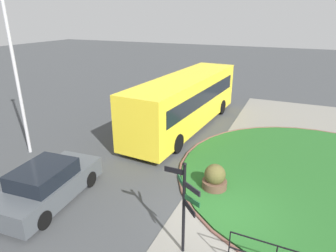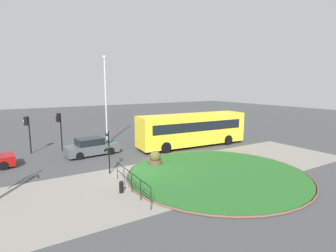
{
  "view_description": "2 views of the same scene",
  "coord_description": "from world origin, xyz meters",
  "px_view_note": "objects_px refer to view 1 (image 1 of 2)",
  "views": [
    {
      "loc": [
        -8.59,
        -1.67,
        6.59
      ],
      "look_at": [
        2.67,
        3.31,
        1.9
      ],
      "focal_mm": 31.31,
      "sensor_mm": 36.0,
      "label": 1
    },
    {
      "loc": [
        -7.88,
        -16.06,
        6.01
      ],
      "look_at": [
        3.95,
        2.97,
        2.49
      ],
      "focal_mm": 28.11,
      "sensor_mm": 36.0,
      "label": 2
    }
  ],
  "objects_px": {
    "bus_yellow": "(186,100)",
    "car_far_lane": "(48,185)",
    "signpost_directional": "(185,202)",
    "planter_near_signpost": "(215,179)",
    "lamppost_tall": "(13,58)"
  },
  "relations": [
    {
      "from": "bus_yellow",
      "to": "car_far_lane",
      "type": "height_order",
      "value": "bus_yellow"
    },
    {
      "from": "bus_yellow",
      "to": "planter_near_signpost",
      "type": "xyz_separation_m",
      "value": [
        -6.18,
        -3.59,
        -1.21
      ]
    },
    {
      "from": "signpost_directional",
      "to": "car_far_lane",
      "type": "xyz_separation_m",
      "value": [
        0.36,
        5.54,
        -1.06
      ]
    },
    {
      "from": "bus_yellow",
      "to": "car_far_lane",
      "type": "bearing_deg",
      "value": 172.8
    },
    {
      "from": "signpost_directional",
      "to": "car_far_lane",
      "type": "bearing_deg",
      "value": 86.31
    },
    {
      "from": "signpost_directional",
      "to": "planter_near_signpost",
      "type": "bearing_deg",
      "value": 0.97
    },
    {
      "from": "signpost_directional",
      "to": "bus_yellow",
      "type": "bearing_deg",
      "value": 20.45
    },
    {
      "from": "bus_yellow",
      "to": "signpost_directional",
      "type": "bearing_deg",
      "value": -155.41
    },
    {
      "from": "car_far_lane",
      "to": "planter_near_signpost",
      "type": "bearing_deg",
      "value": -63.7
    },
    {
      "from": "bus_yellow",
      "to": "planter_near_signpost",
      "type": "bearing_deg",
      "value": -145.72
    },
    {
      "from": "signpost_directional",
      "to": "car_far_lane",
      "type": "height_order",
      "value": "signpost_directional"
    },
    {
      "from": "signpost_directional",
      "to": "lamppost_tall",
      "type": "relative_size",
      "value": 0.33
    },
    {
      "from": "signpost_directional",
      "to": "bus_yellow",
      "type": "relative_size",
      "value": 0.26
    },
    {
      "from": "signpost_directional",
      "to": "planter_near_signpost",
      "type": "xyz_separation_m",
      "value": [
        3.6,
        0.06,
        -1.27
      ]
    },
    {
      "from": "signpost_directional",
      "to": "planter_near_signpost",
      "type": "height_order",
      "value": "signpost_directional"
    }
  ]
}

